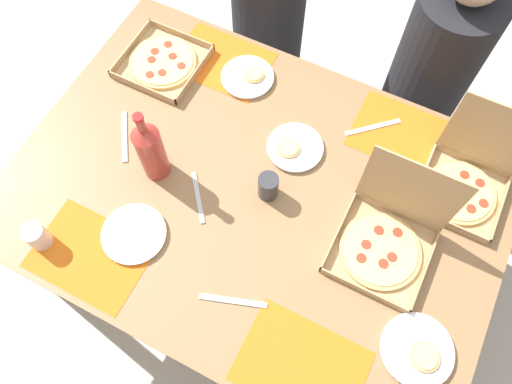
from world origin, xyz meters
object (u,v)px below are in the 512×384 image
Objects in this scene: plate_far_right at (248,77)px; cup_red at (268,186)px; diner_left_seat at (268,28)px; diner_right_seat at (424,85)px; plate_far_left at (417,351)px; cup_clear_left at (37,236)px; plate_near_right at (294,148)px; plate_middle at (134,234)px; pizza_box_corner_left at (467,180)px; pizza_box_edge_far at (387,238)px; pizza_box_center at (163,62)px; soda_bottle at (150,150)px.

cup_red is at bearing -54.76° from plate_far_right.
diner_left_seat is 0.97× the size of diner_right_seat.
plate_far_left is 0.19× the size of diner_left_seat.
plate_far_left is 2.30× the size of cup_clear_left.
diner_right_seat reaches higher than plate_near_right.
plate_middle is 0.97× the size of plate_far_left.
diner_right_seat is (-0.28, 1.09, -0.20)m from plate_far_left.
pizza_box_corner_left is 1.39m from cup_clear_left.
pizza_box_edge_far reaches higher than pizza_box_corner_left.
pizza_box_center is at bearing 163.43° from pizza_box_edge_far.
diner_right_seat reaches higher than cup_clear_left.
cup_clear_left is 0.94× the size of cup_red.
pizza_box_center reaches higher than plate_far_right.
cup_red is (0.60, -0.31, 0.04)m from pizza_box_center.
pizza_box_edge_far is at bearing -84.66° from diner_right_seat.
pizza_box_edge_far is at bearing -45.32° from diner_left_seat.
pizza_box_corner_left reaches higher than pizza_box_center.
plate_far_right is at bearing 71.58° from cup_clear_left.
pizza_box_edge_far reaches higher than pizza_box_center.
pizza_box_edge_far reaches higher than cup_red.
plate_far_right is 0.51m from diner_left_seat.
cup_red reaches higher than plate_middle.
plate_middle is 1.05× the size of plate_far_right.
diner_right_seat reaches higher than pizza_box_center.
diner_right_seat reaches higher than pizza_box_edge_far.
pizza_box_edge_far is at bearing 7.14° from soda_bottle.
plate_middle is 0.62m from plate_near_right.
pizza_box_edge_far reaches higher than plate_far_left.
pizza_box_center is 0.79m from cup_clear_left.
plate_far_right is 0.51m from soda_bottle.
diner_left_seat is at bearing 69.71° from pizza_box_center.
pizza_box_center is at bearing 113.80° from plate_middle.
pizza_box_corner_left is (1.17, 0.01, 0.04)m from pizza_box_center.
pizza_box_center is 1.46× the size of plate_far_right.
pizza_box_center reaches higher than plate_far_left.
diner_right_seat reaches higher than pizza_box_corner_left.
soda_bottle is at bearing -143.54° from plate_near_right.
diner_left_seat is (-0.98, 0.51, -0.26)m from pizza_box_corner_left.
soda_bottle reaches higher than pizza_box_center.
pizza_box_corner_left reaches higher than plate_near_right.
pizza_box_corner_left is 1.14m from diner_left_seat.
plate_middle is at bearing -175.82° from plate_far_left.
pizza_box_center is 1.47× the size of plate_near_right.
cup_red is at bearing 13.52° from soda_bottle.
plate_near_right is 0.17× the size of diner_right_seat.
cup_red is at bearing 156.92° from plate_far_left.
plate_far_left is (0.04, -0.58, -0.04)m from pizza_box_corner_left.
cup_red is (-0.01, -0.19, 0.04)m from plate_near_right.
plate_far_right is 0.92m from cup_clear_left.
pizza_box_edge_far is at bearing 1.07° from cup_red.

